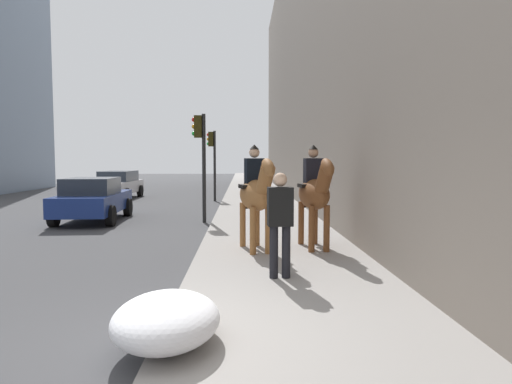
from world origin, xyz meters
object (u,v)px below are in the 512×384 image
(mounted_horse_far, at_px, (315,192))
(traffic_light_near_curb, at_px, (201,150))
(traffic_light_far_curb, at_px, (213,154))
(pedestrian_greeting, at_px, (280,218))
(car_mid_lane, at_px, (118,184))
(mounted_horse_near, at_px, (256,193))
(car_near_lane, at_px, (93,199))

(mounted_horse_far, xyz_separation_m, traffic_light_near_curb, (4.91, 2.86, 1.01))
(traffic_light_near_curb, bearing_deg, mounted_horse_far, -149.81)
(traffic_light_far_curb, bearing_deg, pedestrian_greeting, -172.19)
(car_mid_lane, bearing_deg, traffic_light_far_curb, 74.61)
(mounted_horse_far, relative_size, pedestrian_greeting, 1.31)
(mounted_horse_near, height_order, traffic_light_near_curb, traffic_light_near_curb)
(mounted_horse_near, height_order, traffic_light_far_curb, traffic_light_far_curb)
(car_mid_lane, bearing_deg, mounted_horse_near, 27.02)
(car_near_lane, relative_size, traffic_light_near_curb, 1.17)
(mounted_horse_near, bearing_deg, mounted_horse_far, 85.29)
(mounted_horse_near, distance_m, car_near_lane, 7.58)
(car_mid_lane, height_order, traffic_light_near_curb, traffic_light_near_curb)
(car_near_lane, relative_size, traffic_light_far_curb, 1.19)
(car_mid_lane, distance_m, traffic_light_near_curb, 10.52)
(mounted_horse_far, xyz_separation_m, car_mid_lane, (13.95, 8.00, -0.57))
(mounted_horse_far, height_order, car_near_lane, mounted_horse_far)
(car_mid_lane, bearing_deg, mounted_horse_far, 31.36)
(mounted_horse_near, distance_m, car_mid_lane, 15.67)
(traffic_light_far_curb, bearing_deg, car_mid_lane, 73.07)
(car_mid_lane, bearing_deg, pedestrian_greeting, 24.89)
(pedestrian_greeting, bearing_deg, car_mid_lane, 20.07)
(mounted_horse_far, distance_m, traffic_light_far_curb, 12.81)
(mounted_horse_far, bearing_deg, traffic_light_far_curb, -172.81)
(mounted_horse_near, distance_m, mounted_horse_far, 1.27)
(mounted_horse_near, distance_m, traffic_light_near_curb, 5.44)
(car_near_lane, bearing_deg, mounted_horse_far, -131.99)
(mounted_horse_far, xyz_separation_m, traffic_light_far_curb, (12.42, 2.97, 0.98))
(mounted_horse_near, bearing_deg, pedestrian_greeting, -4.86)
(mounted_horse_near, relative_size, mounted_horse_far, 1.00)
(car_mid_lane, distance_m, traffic_light_far_curb, 5.48)
(car_near_lane, distance_m, car_mid_lane, 8.77)
(pedestrian_greeting, bearing_deg, mounted_horse_far, -24.79)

